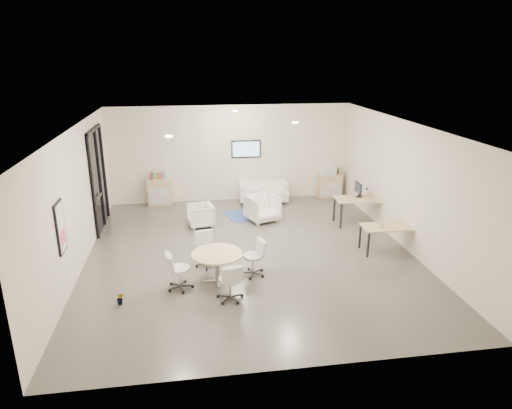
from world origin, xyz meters
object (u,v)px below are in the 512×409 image
Objects in this scene: loveseat at (263,192)px; round_table at (217,257)px; sideboard_right at (330,186)px; armchair_right at (263,207)px; sideboard_left at (160,192)px; desk_front at (388,229)px; armchair_left at (200,214)px; desk_rear at (361,201)px.

round_table is at bearing -105.28° from loveseat.
sideboard_right is 0.93× the size of armchair_right.
sideboard_left is 3.70m from armchair_right.
armchair_right is at bearing -143.28° from sideboard_right.
loveseat is (-2.37, -0.18, -0.08)m from sideboard_right.
desk_front is (0.04, -4.67, 0.20)m from sideboard_right.
armchair_left is 0.54× the size of desk_front.
desk_front is (4.59, -2.49, 0.25)m from armchair_left.
desk_front is at bearing -87.87° from desk_rear.
armchair_left is at bearing 164.23° from armchair_right.
sideboard_right is 7.11m from round_table.
desk_rear is 1.37× the size of round_table.
desk_rear is (2.47, -2.47, 0.37)m from loveseat.
desk_rear reaches higher than armchair_left.
armchair_right reaches higher than round_table.
armchair_left is 3.48m from round_table.
desk_rear reaches higher than desk_front.
sideboard_right is 4.67m from desk_front.
desk_rear is (5.90, -2.65, 0.25)m from sideboard_left.
loveseat is at bearing 123.13° from armchair_left.
round_table is at bearing -127.37° from sideboard_right.
sideboard_left reaches higher than loveseat.
desk_rear is 5.33m from round_table.
sideboard_left is 0.53× the size of loveseat.
sideboard_right is at bearing 52.63° from round_table.
armchair_right reaches higher than armchair_left.
sideboard_left is at bearing -159.28° from armchair_left.
loveseat is 1.87m from armchair_right.
sideboard_right reaches higher than loveseat.
sideboard_right is 1.13× the size of armchair_left.
sideboard_left reaches higher than desk_front.
loveseat is at bearing -175.57° from sideboard_right.
armchair_left is at bearing 93.98° from round_table.
desk_front is at bearing -89.48° from sideboard_right.
sideboard_left is 5.80m from sideboard_right.
loveseat is at bearing 58.96° from armchair_right.
loveseat reaches higher than desk_front.
armchair_right is 2.89m from desk_rear.
loveseat is at bearing 138.69° from desk_rear.
sideboard_left is 7.48m from desk_front.
sideboard_right is at bearing 95.87° from desk_rear.
round_table reaches higher than desk_front.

